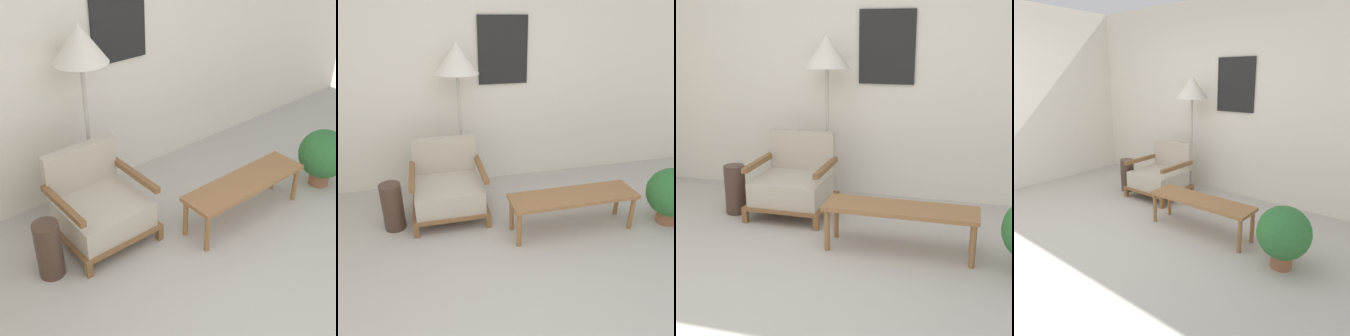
% 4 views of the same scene
% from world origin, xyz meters
% --- Properties ---
extents(ground_plane, '(14.00, 14.00, 0.00)m').
position_xyz_m(ground_plane, '(0.00, 0.00, 0.00)').
color(ground_plane, '#B7B2A8').
extents(wall_back, '(8.00, 0.09, 2.70)m').
position_xyz_m(wall_back, '(0.00, 2.49, 1.35)').
color(wall_back, silver).
rests_on(wall_back, ground_plane).
extents(armchair, '(0.74, 0.69, 0.75)m').
position_xyz_m(armchair, '(-0.43, 1.73, 0.30)').
color(armchair, brown).
rests_on(armchair, ground_plane).
extents(floor_lamp, '(0.45, 0.45, 1.67)m').
position_xyz_m(floor_lamp, '(-0.22, 2.18, 1.46)').
color(floor_lamp, '#B7B2A8').
rests_on(floor_lamp, ground_plane).
extents(coffee_table, '(1.21, 0.34, 0.38)m').
position_xyz_m(coffee_table, '(0.69, 1.16, 0.33)').
color(coffee_table, olive).
rests_on(coffee_table, ground_plane).
extents(vase, '(0.20, 0.20, 0.47)m').
position_xyz_m(vase, '(-0.97, 1.59, 0.24)').
color(vase, '#473328').
rests_on(vase, ground_plane).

